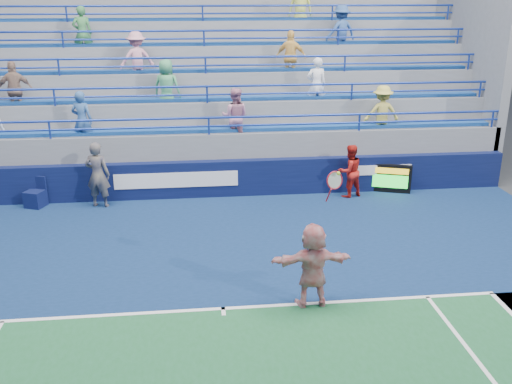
{
  "coord_description": "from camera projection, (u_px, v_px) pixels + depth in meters",
  "views": [
    {
      "loc": [
        -0.43,
        -9.64,
        5.8
      ],
      "look_at": [
        0.92,
        2.5,
        1.5
      ],
      "focal_mm": 40.0,
      "sensor_mm": 36.0,
      "label": 1
    }
  ],
  "objects": [
    {
      "name": "tennis_player",
      "position": [
        313.0,
        265.0,
        10.9
      ],
      "size": [
        1.59,
        0.53,
        2.74
      ],
      "color": "white",
      "rests_on": "ground"
    },
    {
      "name": "judge_chair",
      "position": [
        35.0,
        198.0,
        16.18
      ],
      "size": [
        0.63,
        0.65,
        0.86
      ],
      "color": "#0D1540",
      "rests_on": "ground"
    },
    {
      "name": "serve_speed_board",
      "position": [
        390.0,
        179.0,
        17.29
      ],
      "size": [
        1.25,
        0.54,
        0.88
      ],
      "color": "black",
      "rests_on": "ground"
    },
    {
      "name": "sponsor_wall",
      "position": [
        211.0,
        179.0,
        16.92
      ],
      "size": [
        18.0,
        0.32,
        1.1
      ],
      "color": "#091035",
      "rests_on": "ground"
    },
    {
      "name": "ball_girl",
      "position": [
        350.0,
        171.0,
        16.82
      ],
      "size": [
        0.93,
        0.83,
        1.59
      ],
      "primitive_type": "imported",
      "rotation": [
        0.0,
        0.0,
        3.48
      ],
      "color": "red",
      "rests_on": "ground"
    },
    {
      "name": "ground",
      "position": [
        223.0,
        310.0,
        11.01
      ],
      "size": [
        120.0,
        120.0,
        0.0
      ],
      "primitive_type": "plane",
      "color": "#333538"
    },
    {
      "name": "bleacher_stand",
      "position": [
        206.0,
        119.0,
        20.12
      ],
      "size": [
        18.0,
        5.6,
        6.13
      ],
      "color": "slate",
      "rests_on": "ground"
    },
    {
      "name": "line_judge",
      "position": [
        98.0,
        175.0,
        15.98
      ],
      "size": [
        0.78,
        0.6,
        1.89
      ],
      "primitive_type": "imported",
      "rotation": [
        0.0,
        0.0,
        2.91
      ],
      "color": "#15183B",
      "rests_on": "ground"
    }
  ]
}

